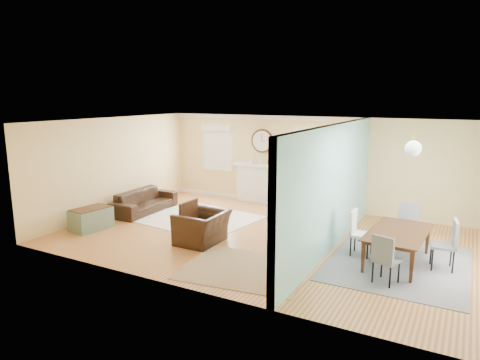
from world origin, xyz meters
name	(u,v)px	position (x,y,z in m)	size (l,w,h in m)	color
floor	(265,237)	(0.00, 0.00, 0.00)	(9.00, 9.00, 0.00)	#9A5326
wall_back	(311,163)	(0.00, 3.00, 1.30)	(9.00, 0.02, 2.60)	#DFB975
wall_front	(186,213)	(0.00, -3.00, 1.30)	(9.00, 0.02, 2.60)	#DFB975
wall_left	(115,166)	(-4.50, 0.00, 1.30)	(0.02, 6.00, 2.60)	#DFB975
ceiling	(266,122)	(0.00, 0.00, 2.60)	(9.00, 6.00, 0.02)	white
partition	(336,183)	(1.51, 0.28, 1.36)	(0.17, 6.00, 2.60)	#DFB975
fireplace	(261,183)	(-1.50, 2.88, 0.60)	(1.70, 0.30, 1.17)	white
wall_clock	(262,141)	(-1.50, 2.97, 1.85)	(0.70, 0.07, 0.70)	#422311
window_left	(217,145)	(-3.05, 2.95, 1.66)	(1.05, 0.13, 1.42)	white
window_right	(312,151)	(0.05, 2.95, 1.66)	(1.05, 0.13, 1.42)	white
pendant	(413,149)	(3.00, 0.00, 2.20)	(0.30, 0.30, 0.55)	gold
rug_cream	(199,218)	(-2.16, 0.52, 0.01)	(2.76, 2.39, 0.01)	beige
rug_jute	(245,269)	(0.46, -1.81, 0.01)	(2.23, 1.83, 0.01)	#9C805E
rug_grey	(398,263)	(2.91, -0.17, 0.01)	(2.47, 3.09, 0.01)	slate
sofa	(145,201)	(-3.86, 0.41, 0.30)	(2.05, 0.80, 0.60)	black
eames_chair	(202,228)	(-1.04, -0.98, 0.35)	(1.07, 0.94, 0.70)	black
green_chair	(298,202)	(-0.06, 2.22, 0.32)	(0.69, 0.71, 0.64)	#096741
trunk	(91,219)	(-3.91, -1.45, 0.26)	(0.66, 0.98, 0.53)	slate
credenza	(329,216)	(1.16, 1.06, 0.40)	(0.54, 1.58, 0.80)	#9F6136
tv	(330,185)	(1.14, 1.06, 1.13)	(1.14, 0.15, 0.66)	black
garden_stool	(316,232)	(1.16, 0.14, 0.27)	(0.37, 0.37, 0.54)	white
potted_plant	(317,210)	(1.16, 0.14, 0.75)	(0.37, 0.32, 0.42)	#337F33
dining_table	(399,248)	(2.91, -0.17, 0.32)	(1.81, 1.01, 0.63)	#422311
dining_chair_n	(408,222)	(2.92, 0.86, 0.55)	(0.46, 0.46, 0.93)	slate
dining_chair_s	(387,255)	(2.85, -1.20, 0.51)	(0.48, 0.48, 0.88)	slate
dining_chair_w	(362,230)	(2.18, -0.10, 0.54)	(0.41, 0.41, 0.92)	white
dining_chair_e	(443,240)	(3.65, -0.08, 0.56)	(0.48, 0.48, 0.96)	slate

